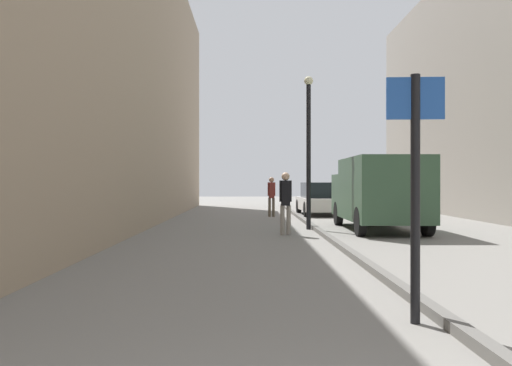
{
  "coord_description": "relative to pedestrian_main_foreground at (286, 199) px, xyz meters",
  "views": [
    {
      "loc": [
        -0.45,
        -1.43,
        1.48
      ],
      "look_at": [
        -0.25,
        14.36,
        1.44
      ],
      "focal_mm": 37.34,
      "sensor_mm": 36.0,
      "label": 1
    }
  ],
  "objects": [
    {
      "name": "lamp_post",
      "position": [
        0.83,
        1.71,
        1.72
      ],
      "size": [
        0.28,
        0.28,
        4.76
      ],
      "color": "black",
      "rests_on": "ground_plane"
    },
    {
      "name": "ground_plane",
      "position": [
        -0.56,
        -1.35,
        -1.01
      ],
      "size": [
        80.0,
        80.0,
        0.0
      ],
      "primitive_type": "plane",
      "color": "gray"
    },
    {
      "name": "delivery_van",
      "position": [
        2.93,
        1.41,
        0.18
      ],
      "size": [
        2.08,
        5.32,
        2.19
      ],
      "rotation": [
        0.0,
        0.0,
        -0.01
      ],
      "color": "#335138",
      "rests_on": "ground_plane"
    },
    {
      "name": "kerb_strip",
      "position": [
        1.02,
        -1.35,
        -0.95
      ],
      "size": [
        0.16,
        40.0,
        0.12
      ],
      "primitive_type": "cube",
      "color": "#615F5B",
      "rests_on": "ground_plane"
    },
    {
      "name": "street_sign_post",
      "position": [
        0.72,
        -9.26,
        0.54
      ],
      "size": [
        0.6,
        0.1,
        2.6
      ],
      "rotation": [
        0.0,
        0.0,
        3.08
      ],
      "color": "black",
      "rests_on": "ground_plane"
    },
    {
      "name": "pedestrian_mid_block",
      "position": [
        -0.07,
        7.71,
        -0.04
      ],
      "size": [
        0.33,
        0.22,
        1.68
      ],
      "rotation": [
        0.0,
        0.0,
        0.17
      ],
      "color": "brown",
      "rests_on": "ground_plane"
    },
    {
      "name": "pedestrian_main_foreground",
      "position": [
        0.0,
        0.0,
        0.0
      ],
      "size": [
        0.35,
        0.23,
        1.74
      ],
      "rotation": [
        0.0,
        0.0,
        0.09
      ],
      "color": "gray",
      "rests_on": "ground_plane"
    },
    {
      "name": "parked_car",
      "position": [
        2.19,
        9.06,
        -0.29
      ],
      "size": [
        1.91,
        4.23,
        1.45
      ],
      "rotation": [
        0.0,
        0.0,
        0.02
      ],
      "color": "silver",
      "rests_on": "ground_plane"
    },
    {
      "name": "building_facade_left",
      "position": [
        -5.92,
        -1.35,
        4.39
      ],
      "size": [
        3.51,
        40.0,
        10.8
      ],
      "primitive_type": "cube",
      "color": "gray",
      "rests_on": "ground_plane"
    }
  ]
}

